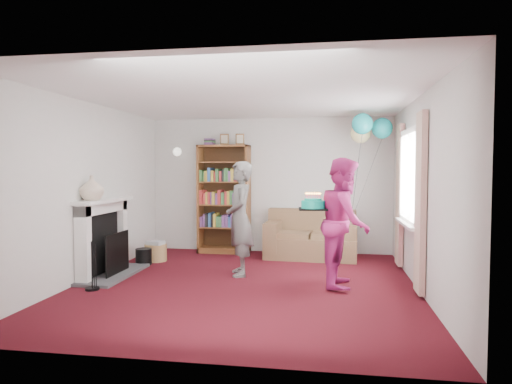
% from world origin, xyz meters
% --- Properties ---
extents(ground, '(5.00, 5.00, 0.00)m').
position_xyz_m(ground, '(0.00, 0.00, 0.00)').
color(ground, '#36080B').
rests_on(ground, ground).
extents(wall_back, '(4.50, 0.02, 2.50)m').
position_xyz_m(wall_back, '(0.00, 2.51, 1.25)').
color(wall_back, silver).
rests_on(wall_back, ground).
extents(wall_left, '(0.02, 5.00, 2.50)m').
position_xyz_m(wall_left, '(-2.26, 0.00, 1.25)').
color(wall_left, silver).
rests_on(wall_left, ground).
extents(wall_right, '(0.02, 5.00, 2.50)m').
position_xyz_m(wall_right, '(2.26, 0.00, 1.25)').
color(wall_right, silver).
rests_on(wall_right, ground).
extents(ceiling, '(4.50, 5.00, 0.01)m').
position_xyz_m(ceiling, '(0.00, 0.00, 2.50)').
color(ceiling, white).
rests_on(ceiling, wall_back).
extents(fireplace, '(0.55, 1.80, 1.12)m').
position_xyz_m(fireplace, '(-2.09, 0.19, 0.51)').
color(fireplace, '#3F3F42').
rests_on(fireplace, ground).
extents(window_bay, '(0.14, 2.02, 2.20)m').
position_xyz_m(window_bay, '(2.21, 0.60, 1.20)').
color(window_bay, white).
rests_on(window_bay, ground).
extents(wall_sconce, '(0.16, 0.23, 0.16)m').
position_xyz_m(wall_sconce, '(-1.75, 2.36, 1.88)').
color(wall_sconce, gold).
rests_on(wall_sconce, ground).
extents(bookcase, '(0.94, 0.42, 2.20)m').
position_xyz_m(bookcase, '(-0.82, 2.30, 0.97)').
color(bookcase, '#472B14').
rests_on(bookcase, ground).
extents(sofa, '(1.57, 0.83, 0.83)m').
position_xyz_m(sofa, '(0.80, 2.07, 0.32)').
color(sofa, brown).
rests_on(sofa, ground).
extents(wicker_basket, '(0.37, 0.37, 0.34)m').
position_xyz_m(wicker_basket, '(-1.78, 1.31, 0.15)').
color(wicker_basket, olive).
rests_on(wicker_basket, ground).
extents(person_striped, '(0.56, 0.70, 1.67)m').
position_xyz_m(person_striped, '(-0.18, 0.53, 0.83)').
color(person_striped, black).
rests_on(person_striped, ground).
extents(person_magenta, '(0.71, 0.88, 1.71)m').
position_xyz_m(person_magenta, '(1.31, 0.15, 0.85)').
color(person_magenta, '#B4246E').
rests_on(person_magenta, ground).
extents(birthday_cake, '(0.37, 0.37, 0.22)m').
position_xyz_m(birthday_cake, '(0.89, 0.08, 1.09)').
color(birthday_cake, black).
rests_on(birthday_cake, ground).
extents(balloons, '(0.67, 0.72, 1.81)m').
position_xyz_m(balloons, '(1.73, 1.76, 2.22)').
color(balloons, '#3F3F3F').
rests_on(balloons, ground).
extents(mantel_vase, '(0.42, 0.42, 0.34)m').
position_xyz_m(mantel_vase, '(-2.12, -0.15, 1.30)').
color(mantel_vase, beige).
rests_on(mantel_vase, fireplace).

